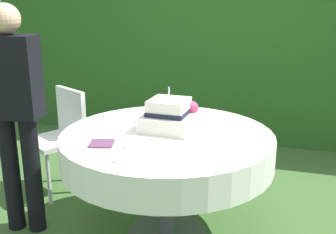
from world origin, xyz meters
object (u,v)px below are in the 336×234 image
wedding_cake (170,116)px  garden_chair (62,131)px  serving_plate_near (122,160)px  napkin_stack (102,143)px  serving_plate_left (207,114)px  standing_person (14,106)px  cake_table (167,148)px  serving_plate_far (133,146)px

wedding_cake → garden_chair: bearing=161.6°
serving_plate_near → wedding_cake: bearing=81.0°
napkin_stack → serving_plate_left: bearing=58.6°
garden_chair → standing_person: (0.05, -0.65, 0.39)m
garden_chair → wedding_cake: bearing=-18.4°
wedding_cake → napkin_stack: (-0.32, -0.40, -0.09)m
cake_table → serving_plate_left: 0.53m
napkin_stack → standing_person: bearing=170.9°
serving_plate_near → serving_plate_far: 0.22m
wedding_cake → garden_chair: wedding_cake is taller
serving_plate_far → wedding_cake: bearing=73.6°
serving_plate_near → serving_plate_left: bearing=75.0°
cake_table → serving_plate_far: 0.35m
serving_plate_far → standing_person: (-0.89, 0.10, 0.16)m
cake_table → napkin_stack: 0.47m
cake_table → serving_plate_near: (-0.10, -0.53, 0.11)m
cake_table → serving_plate_near: size_ratio=13.36×
serving_plate_left → napkin_stack: serving_plate_left is taller
napkin_stack → garden_chair: 1.08m
wedding_cake → standing_person: 1.05m
serving_plate_left → standing_person: (-1.18, -0.70, 0.16)m
garden_chair → serving_plate_far: bearing=-38.4°
napkin_stack → garden_chair: (-0.74, 0.75, -0.23)m
wedding_cake → standing_person: bearing=-163.7°
napkin_stack → cake_table: bearing=44.3°
serving_plate_far → serving_plate_left: (0.29, 0.80, 0.00)m
serving_plate_far → standing_person: standing_person is taller
serving_plate_far → serving_plate_left: bearing=70.0°
napkin_stack → standing_person: (-0.69, 0.11, 0.16)m
wedding_cake → garden_chair: (-1.06, 0.35, -0.32)m
serving_plate_left → napkin_stack: (-0.50, -0.81, -0.00)m
serving_plate_near → serving_plate_far: bearing=94.8°
serving_plate_near → standing_person: standing_person is taller
cake_table → wedding_cake: bearing=93.9°
wedding_cake → serving_plate_left: 0.45m
wedding_cake → standing_person: standing_person is taller
serving_plate_near → napkin_stack: serving_plate_near is taller
serving_plate_near → standing_person: 0.98m
cake_table → garden_chair: (-1.06, 0.44, -0.12)m
napkin_stack → standing_person: standing_person is taller
serving_plate_far → napkin_stack: (-0.20, -0.01, -0.00)m
serving_plate_far → napkin_stack: size_ratio=0.80×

